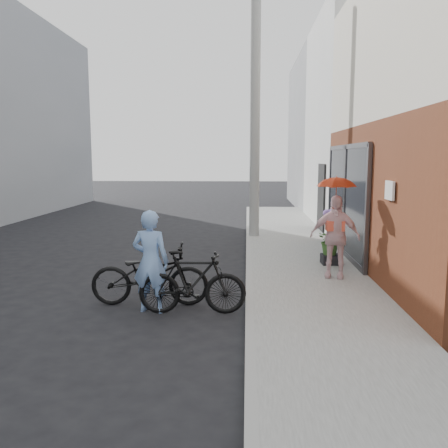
# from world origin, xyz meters

# --- Properties ---
(ground) EXTENTS (80.00, 80.00, 0.00)m
(ground) POSITION_xyz_m (0.00, 0.00, 0.00)
(ground) COLOR black
(ground) RESTS_ON ground
(sidewalk) EXTENTS (2.20, 24.00, 0.12)m
(sidewalk) POSITION_xyz_m (2.10, 2.00, 0.06)
(sidewalk) COLOR gray
(sidewalk) RESTS_ON ground
(curb) EXTENTS (0.12, 24.00, 0.12)m
(curb) POSITION_xyz_m (0.94, 2.00, 0.06)
(curb) COLOR #9E9E99
(curb) RESTS_ON ground
(plaster_building) EXTENTS (8.00, 6.00, 7.00)m
(plaster_building) POSITION_xyz_m (7.20, 9.00, 3.50)
(plaster_building) COLOR white
(plaster_building) RESTS_ON ground
(east_building_far) EXTENTS (8.00, 8.00, 7.00)m
(east_building_far) POSITION_xyz_m (7.20, 16.00, 3.50)
(east_building_far) COLOR gray
(east_building_far) RESTS_ON ground
(utility_pole) EXTENTS (0.28, 0.28, 7.00)m
(utility_pole) POSITION_xyz_m (1.10, 6.00, 3.50)
(utility_pole) COLOR #9E9E99
(utility_pole) RESTS_ON ground
(officer) EXTENTS (0.62, 0.46, 1.57)m
(officer) POSITION_xyz_m (-0.56, -0.50, 0.78)
(officer) COLOR #7DA4DE
(officer) RESTS_ON ground
(bike_left) EXTENTS (1.89, 0.73, 0.98)m
(bike_left) POSITION_xyz_m (-0.64, -0.17, 0.49)
(bike_left) COLOR black
(bike_left) RESTS_ON ground
(bike_right) EXTENTS (1.63, 0.51, 0.97)m
(bike_right) POSITION_xyz_m (0.08, -0.58, 0.49)
(bike_right) COLOR black
(bike_right) RESTS_ON ground
(kimono_woman) EXTENTS (0.97, 0.59, 1.54)m
(kimono_woman) POSITION_xyz_m (2.52, 1.29, 0.89)
(kimono_woman) COLOR silver
(kimono_woman) RESTS_ON sidewalk
(parasol) EXTENTS (0.69, 0.69, 0.61)m
(parasol) POSITION_xyz_m (2.52, 1.29, 1.96)
(parasol) COLOR #BA3615
(parasol) RESTS_ON kimono_woman
(planter) EXTENTS (0.39, 0.39, 0.20)m
(planter) POSITION_xyz_m (2.66, 2.40, 0.22)
(planter) COLOR black
(planter) RESTS_ON sidewalk
(potted_plant) EXTENTS (0.56, 0.49, 0.62)m
(potted_plant) POSITION_xyz_m (2.66, 2.40, 0.63)
(potted_plant) COLOR #376327
(potted_plant) RESTS_ON planter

